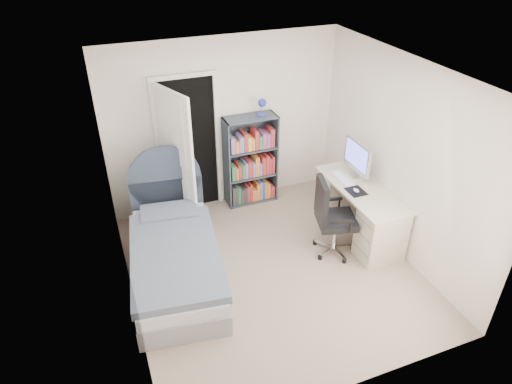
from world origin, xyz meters
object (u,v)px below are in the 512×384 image
object	(u,v)px
nightstand	(150,199)
floor_lamp	(180,178)
bed	(175,255)
office_chair	(330,214)
desk	(359,208)
bookcase	(251,164)

from	to	relation	value
nightstand	floor_lamp	size ratio (longest dim) A/B	0.38
bed	office_chair	world-z (taller)	bed
bed	office_chair	distance (m)	2.00
bed	desk	world-z (taller)	bed
bed	floor_lamp	distance (m)	1.36
bookcase	floor_lamp	bearing A→B (deg)	-179.99
nightstand	bed	bearing A→B (deg)	-86.95
bookcase	office_chair	bearing A→B (deg)	-72.88
floor_lamp	office_chair	world-z (taller)	floor_lamp
nightstand	floor_lamp	bearing A→B (deg)	3.24
floor_lamp	bookcase	bearing A→B (deg)	0.01
office_chair	floor_lamp	bearing A→B (deg)	135.15
bookcase	desk	bearing A→B (deg)	-51.85
bed	floor_lamp	size ratio (longest dim) A/B	1.47
bed	office_chair	bearing A→B (deg)	-8.47
bed	desk	distance (m)	2.53
office_chair	desk	bearing A→B (deg)	20.58
floor_lamp	office_chair	size ratio (longest dim) A/B	1.40
desk	floor_lamp	bearing A→B (deg)	147.91
bed	bookcase	xyz separation A→B (m)	(1.47, 1.27, 0.33)
desk	office_chair	xyz separation A→B (m)	(-0.58, -0.22, 0.19)
nightstand	desk	bearing A→B (deg)	-26.93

